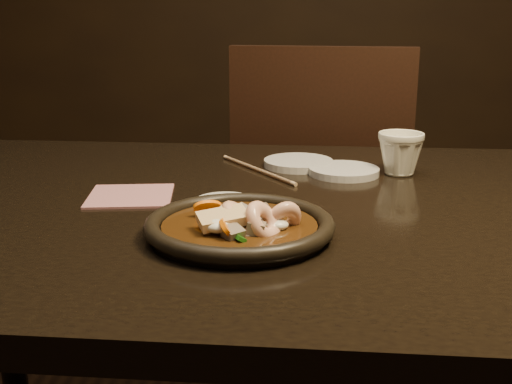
# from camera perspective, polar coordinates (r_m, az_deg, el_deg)

# --- Properties ---
(table) EXTENTS (1.60, 0.90, 0.75)m
(table) POSITION_cam_1_polar(r_m,az_deg,el_deg) (1.03, 5.01, -5.11)
(table) COLOR black
(table) RESTS_ON floor
(chair) EXTENTS (0.49, 0.49, 0.96)m
(chair) POSITION_cam_1_polar(r_m,az_deg,el_deg) (1.72, 5.90, -1.78)
(chair) COLOR black
(chair) RESTS_ON floor
(plate) EXTENTS (0.25, 0.25, 0.03)m
(plate) POSITION_cam_1_polar(r_m,az_deg,el_deg) (0.85, -1.47, -3.11)
(plate) COLOR black
(plate) RESTS_ON table
(stirfry) EXTENTS (0.16, 0.13, 0.06)m
(stirfry) POSITION_cam_1_polar(r_m,az_deg,el_deg) (0.84, -1.16, -2.80)
(stirfry) COLOR #341C09
(stirfry) RESTS_ON plate
(soy_dish) EXTENTS (0.09, 0.09, 0.01)m
(soy_dish) POSITION_cam_1_polar(r_m,az_deg,el_deg) (0.98, -2.79, -1.03)
(soy_dish) COLOR silver
(soy_dish) RESTS_ON table
(saucer_left) EXTENTS (0.13, 0.13, 0.01)m
(saucer_left) POSITION_cam_1_polar(r_m,az_deg,el_deg) (1.24, 3.79, 2.58)
(saucer_left) COLOR silver
(saucer_left) RESTS_ON table
(saucer_right) EXTENTS (0.13, 0.13, 0.01)m
(saucer_right) POSITION_cam_1_polar(r_m,az_deg,el_deg) (1.19, 7.82, 1.85)
(saucer_right) COLOR silver
(saucer_right) RESTS_ON table
(tea_cup) EXTENTS (0.10, 0.10, 0.08)m
(tea_cup) POSITION_cam_1_polar(r_m,az_deg,el_deg) (1.20, 12.71, 3.48)
(tea_cup) COLOR white
(tea_cup) RESTS_ON table
(chopsticks) EXTENTS (0.16, 0.21, 0.01)m
(chopsticks) POSITION_cam_1_polar(r_m,az_deg,el_deg) (1.20, 0.11, 2.01)
(chopsticks) COLOR tan
(chopsticks) RESTS_ON table
(napkin) EXTENTS (0.15, 0.15, 0.00)m
(napkin) POSITION_cam_1_polar(r_m,az_deg,el_deg) (1.05, -11.09, -0.33)
(napkin) COLOR #AE6B6D
(napkin) RESTS_ON table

